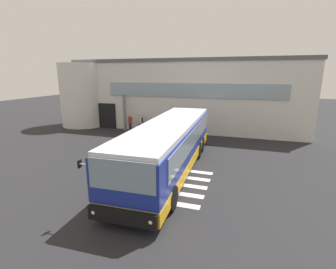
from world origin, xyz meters
TOP-DOWN VIEW (x-y plane):
  - ground_plane at (0.00, 0.00)m, footprint 80.00×90.00m
  - bay_paint_stripes at (2.00, -4.20)m, footprint 4.40×3.96m
  - terminal_building at (-0.68, 11.62)m, footprint 23.25×13.80m
  - entry_support_column at (-5.04, 5.40)m, footprint 0.28×0.28m
  - bus_main_foreground at (1.84, -2.61)m, footprint 3.02×11.74m
  - passenger_near_column at (-4.24, 4.86)m, footprint 0.50×0.40m
  - passenger_by_doorway at (-3.42, 5.18)m, footprint 0.51×0.51m
  - safety_bollard_yellow at (1.36, 3.60)m, footprint 0.18×0.18m

SIDE VIEW (x-z plane):
  - ground_plane at x=0.00m, z-range -0.02..0.00m
  - bay_paint_stripes at x=2.00m, z-range 0.00..0.01m
  - safety_bollard_yellow at x=1.36m, z-range 0.00..0.90m
  - passenger_near_column at x=-4.24m, z-range 0.09..1.77m
  - passenger_by_doorway at x=-3.42m, z-range 0.13..1.80m
  - bus_main_foreground at x=1.84m, z-range -0.01..2.69m
  - entry_support_column at x=-5.04m, z-range 0.00..3.32m
  - terminal_building at x=-0.68m, z-range -0.01..6.47m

